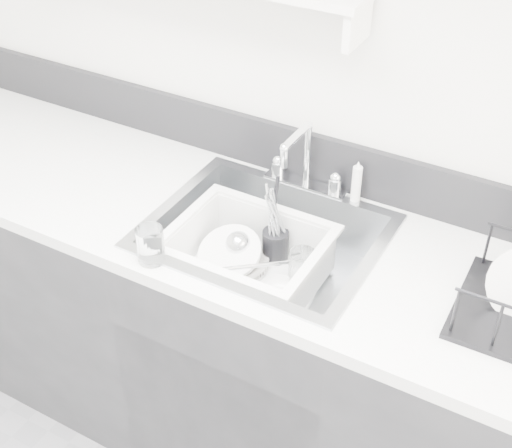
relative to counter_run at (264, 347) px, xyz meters
The scene contains 12 objects.
counter_run is the anchor object (origin of this frame).
backsplash 0.62m from the counter_run, 90.00° to the left, with size 3.20×0.02×0.16m, color black.
sink 0.37m from the counter_run, ahead, with size 0.64×0.52×0.20m, color silver, non-canonical shape.
faucet 0.58m from the counter_run, 90.00° to the left, with size 0.26×0.18×0.23m.
side_sprayer 0.61m from the counter_run, 57.89° to the left, with size 0.03×0.03×0.14m, color silver.
wash_tub 0.38m from the counter_run, 132.28° to the right, with size 0.43×0.35×0.17m, color silver, non-canonical shape.
plate_stack 0.35m from the counter_run, behind, with size 0.23×0.22×0.09m.
utensil_cup 0.37m from the counter_run, 95.47° to the left, with size 0.08×0.08×0.26m.
ladle 0.35m from the counter_run, 138.75° to the right, with size 0.30×0.11×0.08m, color silver, non-canonical shape.
tumbler_in_tub 0.38m from the counter_run, ahead, with size 0.08×0.08×0.11m, color white.
tumbler_counter 0.60m from the counter_run, 128.39° to the right, with size 0.07×0.07×0.10m, color white.
bowl_small 0.34m from the counter_run, 39.52° to the right, with size 0.12×0.12×0.04m, color white.
Camera 1 is at (0.75, -0.18, 2.13)m, focal length 50.00 mm.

